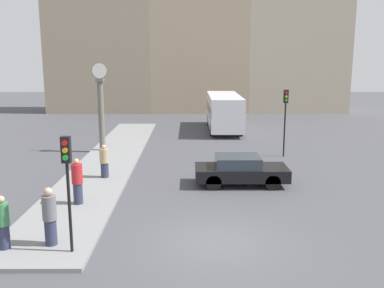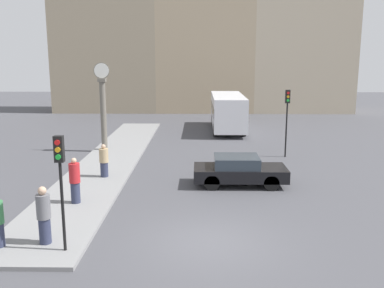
% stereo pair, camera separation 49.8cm
% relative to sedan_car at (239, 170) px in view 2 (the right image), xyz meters
% --- Properties ---
extents(ground_plane, '(120.00, 120.00, 0.00)m').
position_rel_sedan_car_xyz_m(ground_plane, '(-1.48, -6.24, -0.70)').
color(ground_plane, '#47474C').
extents(sidewalk_corner, '(3.15, 25.83, 0.13)m').
position_rel_sedan_car_xyz_m(sidewalk_corner, '(-6.83, 4.68, -0.63)').
color(sidewalk_corner, gray).
rests_on(sidewalk_corner, ground_plane).
extents(building_row, '(31.46, 5.00, 18.70)m').
position_rel_sedan_car_xyz_m(building_row, '(-1.83, 27.61, 8.35)').
color(building_row, gray).
rests_on(building_row, ground_plane).
extents(sedan_car, '(4.21, 1.86, 1.36)m').
position_rel_sedan_car_xyz_m(sedan_car, '(0.00, 0.00, 0.00)').
color(sedan_car, black).
rests_on(sedan_car, ground_plane).
extents(bus_distant, '(2.44, 8.27, 2.83)m').
position_rel_sedan_car_xyz_m(bus_distant, '(0.42, 15.00, 0.92)').
color(bus_distant, silver).
rests_on(bus_distant, ground_plane).
extents(traffic_light_near, '(0.26, 0.24, 3.46)m').
position_rel_sedan_car_xyz_m(traffic_light_near, '(-5.80, -7.17, 1.93)').
color(traffic_light_near, black).
rests_on(traffic_light_near, sidewalk_corner).
extents(traffic_light_far, '(0.26, 0.24, 3.94)m').
position_rel_sedan_car_xyz_m(traffic_light_far, '(3.24, 5.72, 2.11)').
color(traffic_light_far, black).
rests_on(traffic_light_far, ground_plane).
extents(street_clock, '(0.96, 0.46, 5.32)m').
position_rel_sedan_car_xyz_m(street_clock, '(-7.71, 6.96, 2.02)').
color(street_clock, '#666056').
rests_on(street_clock, sidewalk_corner).
extents(pedestrian_tan_coat, '(0.43, 0.43, 1.59)m').
position_rel_sedan_car_xyz_m(pedestrian_tan_coat, '(-6.38, 0.81, 0.21)').
color(pedestrian_tan_coat, '#2D334C').
rests_on(pedestrian_tan_coat, sidewalk_corner).
extents(pedestrian_red_top, '(0.42, 0.42, 1.81)m').
position_rel_sedan_car_xyz_m(pedestrian_red_top, '(-6.68, -2.95, 0.33)').
color(pedestrian_red_top, '#2D334C').
rests_on(pedestrian_red_top, sidewalk_corner).
extents(pedestrian_grey_jacket, '(0.42, 0.42, 1.82)m').
position_rel_sedan_car_xyz_m(pedestrian_grey_jacket, '(-6.56, -6.69, 0.33)').
color(pedestrian_grey_jacket, '#2D334C').
rests_on(pedestrian_grey_jacket, sidewalk_corner).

